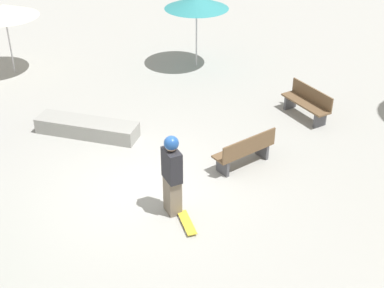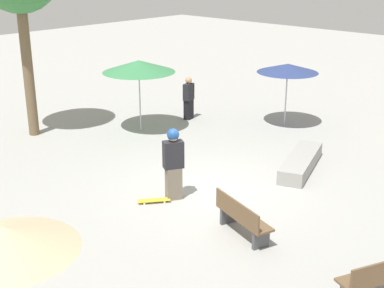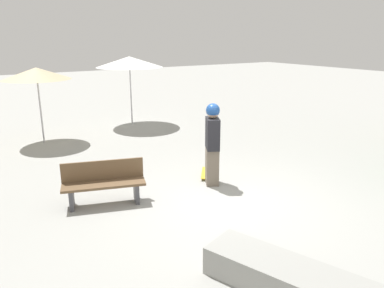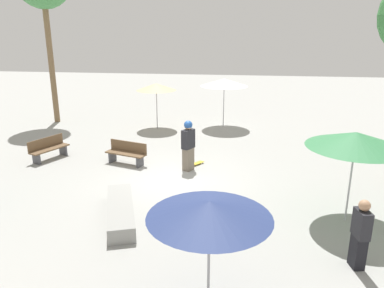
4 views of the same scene
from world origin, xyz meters
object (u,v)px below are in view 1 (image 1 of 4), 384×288
at_px(bench_far, 245,151).
at_px(shade_umbrella_teal, 197,2).
at_px(bench_near, 307,103).
at_px(concrete_ledge, 87,128).
at_px(skateboard, 187,223).
at_px(shade_umbrella_cream, 4,10).
at_px(skater_main, 172,173).

xyz_separation_m(bench_far, shade_umbrella_teal, (-4.37, -4.51, 1.74)).
bearing_deg(bench_near, concrete_ledge, 69.32).
height_order(bench_near, bench_far, same).
height_order(concrete_ledge, shade_umbrella_teal, shade_umbrella_teal).
distance_m(concrete_ledge, shade_umbrella_teal, 5.84).
bearing_deg(skateboard, shade_umbrella_cream, -160.99).
xyz_separation_m(skater_main, concrete_ledge, (-1.28, -3.82, -0.79)).
height_order(skater_main, concrete_ledge, skater_main).
height_order(skateboard, bench_near, bench_near).
height_order(concrete_ledge, bench_near, bench_near).
distance_m(skater_main, skateboard, 1.07).
relative_size(concrete_ledge, shade_umbrella_cream, 1.23).
relative_size(skater_main, bench_near, 1.12).
xyz_separation_m(shade_umbrella_cream, shade_umbrella_teal, (-3.96, 4.55, 0.09)).
distance_m(skater_main, concrete_ledge, 4.10).
bearing_deg(skateboard, skater_main, -163.19).
xyz_separation_m(skater_main, bench_near, (-5.57, 0.42, -0.56)).
xyz_separation_m(skateboard, concrete_ledge, (-1.46, -4.32, 0.15)).
xyz_separation_m(skateboard, shade_umbrella_cream, (-3.00, -9.25, 2.02)).
relative_size(bench_far, shade_umbrella_cream, 0.73).
distance_m(bench_far, shade_umbrella_teal, 6.52).
distance_m(skater_main, shade_umbrella_teal, 8.05).
relative_size(skater_main, concrete_ledge, 0.66).
xyz_separation_m(skateboard, shade_umbrella_teal, (-6.96, -4.70, 2.11)).
xyz_separation_m(bench_far, shade_umbrella_cream, (-0.42, -9.07, 1.65)).
bearing_deg(bench_near, skateboard, 114.78).
height_order(bench_near, shade_umbrella_teal, shade_umbrella_teal).
bearing_deg(skateboard, shade_umbrella_teal, 161.01).
relative_size(skateboard, shade_umbrella_cream, 0.34).
bearing_deg(shade_umbrella_teal, shade_umbrella_cream, -49.02).
distance_m(skater_main, bench_far, 2.48).
bearing_deg(concrete_ledge, skateboard, 71.30).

